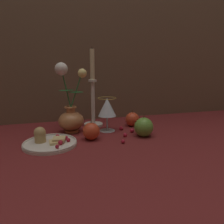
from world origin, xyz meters
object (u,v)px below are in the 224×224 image
(plate_with_pastries, at_px, (49,142))
(wine_glass, at_px, (107,108))
(vase, at_px, (71,112))
(candlestick, at_px, (93,99))
(apple_near_glass, at_px, (144,127))
(apple_beside_vase, at_px, (132,119))
(apple_at_table_edge, at_px, (91,131))

(plate_with_pastries, height_order, wine_glass, wine_glass)
(vase, xyz_separation_m, candlestick, (0.12, 0.09, 0.04))
(plate_with_pastries, height_order, apple_near_glass, apple_near_glass)
(plate_with_pastries, xyz_separation_m, wine_glass, (0.27, 0.12, 0.09))
(vase, relative_size, apple_beside_vase, 3.84)
(plate_with_pastries, bearing_deg, vase, 56.09)
(apple_beside_vase, distance_m, apple_near_glass, 0.17)
(plate_with_pastries, height_order, candlestick, candlestick)
(wine_glass, bearing_deg, apple_at_table_edge, -133.14)
(apple_near_glass, bearing_deg, vase, 153.60)
(plate_with_pastries, height_order, apple_at_table_edge, apple_at_table_edge)
(candlestick, bearing_deg, plate_with_pastries, -133.39)
(vase, distance_m, wine_glass, 0.17)
(vase, height_order, apple_beside_vase, vase)
(vase, height_order, plate_with_pastries, vase)
(apple_near_glass, bearing_deg, plate_with_pastries, -179.91)
(wine_glass, xyz_separation_m, apple_beside_vase, (0.14, 0.05, -0.07))
(wine_glass, height_order, apple_at_table_edge, wine_glass)
(vase, height_order, wine_glass, vase)
(vase, bearing_deg, candlestick, 35.07)
(plate_with_pastries, bearing_deg, candlestick, 46.61)
(apple_near_glass, bearing_deg, candlestick, 127.32)
(candlestick, xyz_separation_m, apple_near_glass, (0.18, -0.23, -0.10))
(vase, relative_size, candlestick, 0.81)
(apple_near_glass, bearing_deg, wine_glass, 137.79)
(vase, height_order, apple_near_glass, vase)
(plate_with_pastries, relative_size, apple_beside_vase, 2.51)
(plate_with_pastries, height_order, apple_beside_vase, apple_beside_vase)
(wine_glass, distance_m, apple_near_glass, 0.19)
(candlestick, bearing_deg, wine_glass, -68.32)
(apple_near_glass, bearing_deg, apple_at_table_edge, 175.14)
(vase, relative_size, wine_glass, 2.00)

